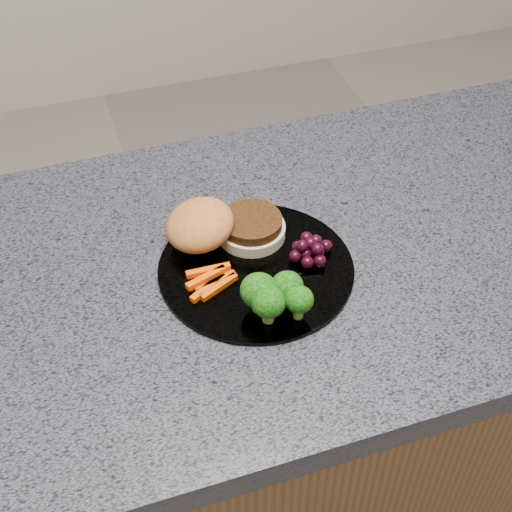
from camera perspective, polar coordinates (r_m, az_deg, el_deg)
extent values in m
cube|color=brown|center=(1.33, -0.01, -14.86)|extent=(1.20, 0.60, 0.86)
cube|color=#51505B|center=(0.98, -0.01, -1.05)|extent=(1.20, 0.60, 0.04)
cylinder|color=white|center=(0.94, 0.00, -1.00)|extent=(0.26, 0.26, 0.01)
cylinder|color=beige|center=(0.98, -0.37, 2.04)|extent=(0.11, 0.11, 0.02)
cylinder|color=#44250D|center=(0.97, -0.37, 2.72)|extent=(0.10, 0.10, 0.01)
ellipsoid|color=#C16D30|center=(0.96, -4.49, 2.18)|extent=(0.11, 0.11, 0.05)
cube|color=#F24E04|center=(0.93, -3.88, -1.72)|extent=(0.06, 0.03, 0.01)
cube|color=#F24E04|center=(0.92, -3.32, -2.04)|extent=(0.06, 0.02, 0.01)
cube|color=#F24E04|center=(0.91, -3.88, -2.53)|extent=(0.05, 0.04, 0.01)
cube|color=#F24E04|center=(0.92, -3.84, -1.16)|extent=(0.06, 0.01, 0.01)
cube|color=#F24E04|center=(0.91, -4.02, -1.74)|extent=(0.06, 0.03, 0.01)
cube|color=#F24E04|center=(0.91, -2.98, -2.48)|extent=(0.06, 0.03, 0.01)
cylinder|color=olive|center=(0.88, 0.23, -3.86)|extent=(0.02, 0.02, 0.02)
ellipsoid|color=#0A3407|center=(0.87, 0.24, -2.76)|extent=(0.05, 0.05, 0.04)
cylinder|color=olive|center=(0.89, 2.47, -3.43)|extent=(0.01, 0.01, 0.02)
ellipsoid|color=#0A3407|center=(0.87, 2.52, -2.42)|extent=(0.04, 0.04, 0.04)
cylinder|color=olive|center=(0.87, 0.99, -4.71)|extent=(0.01, 0.01, 0.02)
ellipsoid|color=#0A3407|center=(0.85, 1.01, -3.68)|extent=(0.04, 0.04, 0.04)
cylinder|color=olive|center=(0.88, 3.41, -4.42)|extent=(0.01, 0.01, 0.02)
ellipsoid|color=#0A3407|center=(0.86, 3.46, -3.48)|extent=(0.04, 0.04, 0.03)
sphere|color=black|center=(0.95, 4.03, 0.18)|extent=(0.02, 0.02, 0.02)
sphere|color=black|center=(0.95, 5.00, 0.30)|extent=(0.02, 0.02, 0.02)
sphere|color=black|center=(0.96, 4.55, 0.91)|extent=(0.02, 0.02, 0.02)
sphere|color=black|center=(0.96, 3.37, 0.72)|extent=(0.02, 0.02, 0.02)
sphere|color=black|center=(0.95, 3.15, -0.02)|extent=(0.02, 0.02, 0.02)
sphere|color=black|center=(0.94, 4.14, -0.51)|extent=(0.02, 0.02, 0.02)
sphere|color=black|center=(0.94, 5.13, -0.38)|extent=(0.02, 0.02, 0.02)
sphere|color=black|center=(0.96, 5.63, 0.80)|extent=(0.02, 0.02, 0.02)
sphere|color=black|center=(0.95, 4.39, 1.03)|extent=(0.02, 0.02, 0.02)
sphere|color=black|center=(0.94, 3.73, 0.82)|extent=(0.02, 0.02, 0.02)
sphere|color=black|center=(0.94, 4.95, 0.56)|extent=(0.02, 0.02, 0.02)
sphere|color=black|center=(0.95, 4.05, 1.48)|extent=(0.02, 0.02, 0.02)
sphere|color=black|center=(0.95, 4.82, 1.23)|extent=(0.02, 0.02, 0.02)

